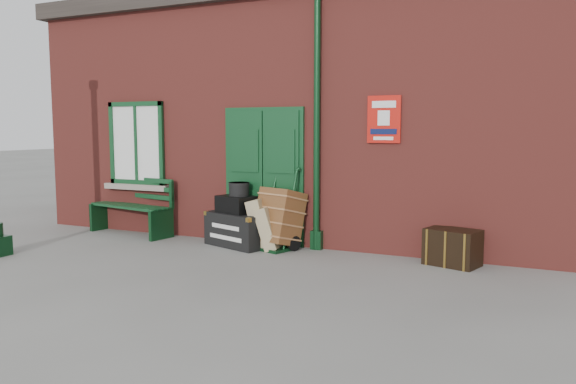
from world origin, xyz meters
The scene contains 10 objects.
ground centered at (0.00, 0.00, 0.00)m, with size 80.00×80.00×0.00m, color gray.
station_building centered at (0.00, 3.49, 2.16)m, with size 10.30×4.30×4.36m.
bench centered at (-2.90, 1.33, 0.54)m, with size 1.79×0.85×1.07m.
houdini_trunk centered at (-0.60, 1.18, 0.27)m, with size 1.10×0.60×0.55m, color black.
strongbox centered at (-0.65, 1.18, 0.69)m, with size 0.60×0.44×0.27m, color black.
hatbox centered at (-0.62, 1.21, 0.93)m, with size 0.33×0.33×0.22m, color black.
suitcase_back centered at (-0.20, 1.22, 0.41)m, with size 0.22×0.56×0.78m, color tan.
suitcase_front centered at (-0.02, 1.12, 0.35)m, with size 0.20×0.50×0.67m, color tan.
porter_trolley centered at (0.09, 1.23, 0.50)m, with size 0.81×0.84×1.29m.
dark_trunk centered at (2.77, 1.25, 0.26)m, with size 0.71×0.46×0.51m, color black.
Camera 1 is at (3.87, -6.75, 1.90)m, focal length 35.00 mm.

